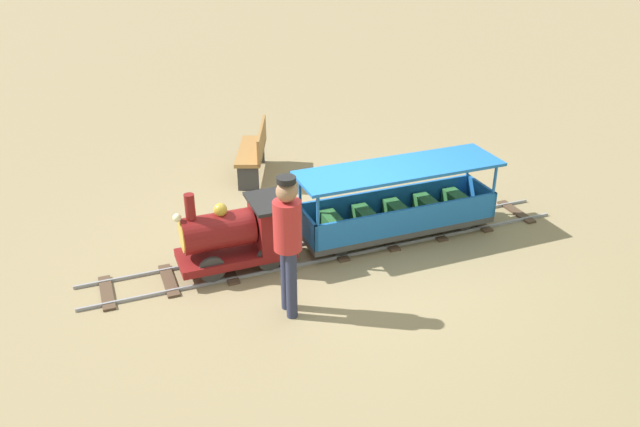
% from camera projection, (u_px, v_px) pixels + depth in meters
% --- Properties ---
extents(ground_plane, '(60.00, 60.00, 0.00)m').
position_uv_depth(ground_plane, '(337.00, 248.00, 8.34)').
color(ground_plane, '#8C7A56').
extents(track, '(0.72, 6.40, 0.04)m').
position_uv_depth(track, '(334.00, 248.00, 8.32)').
color(track, gray).
rests_on(track, ground_plane).
extents(locomotive, '(0.68, 1.44, 1.05)m').
position_uv_depth(locomotive, '(242.00, 232.00, 7.71)').
color(locomotive, maroon).
rests_on(locomotive, ground_plane).
extents(passenger_car, '(0.78, 2.70, 0.97)m').
position_uv_depth(passenger_car, '(398.00, 208.00, 8.43)').
color(passenger_car, '#3F3F3F').
rests_on(passenger_car, ground_plane).
extents(conductor_person, '(0.30, 0.30, 1.62)m').
position_uv_depth(conductor_person, '(288.00, 236.00, 6.66)').
color(conductor_person, '#282D47').
rests_on(conductor_person, ground_plane).
extents(park_bench, '(1.36, 0.85, 0.82)m').
position_uv_depth(park_bench, '(254.00, 151.00, 10.29)').
color(park_bench, olive).
rests_on(park_bench, ground_plane).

